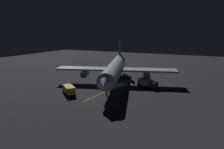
% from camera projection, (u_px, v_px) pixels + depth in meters
% --- Properties ---
extents(ground_plane, '(180.00, 180.00, 0.20)m').
position_uv_depth(ground_plane, '(115.00, 85.00, 57.39)').
color(ground_plane, '#28282D').
extents(apron_guide_stripe, '(3.58, 24.02, 0.01)m').
position_uv_depth(apron_guide_stripe, '(113.00, 89.00, 53.35)').
color(apron_guide_stripe, gold).
rests_on(apron_guide_stripe, ground_plane).
extents(airliner, '(35.77, 39.40, 12.03)m').
position_uv_depth(airliner, '(115.00, 69.00, 56.94)').
color(airliner, silver).
rests_on(airliner, ground_plane).
extents(baggage_truck, '(5.83, 5.24, 2.18)m').
position_uv_depth(baggage_truck, '(69.00, 90.00, 48.46)').
color(baggage_truck, gold).
rests_on(baggage_truck, ground_plane).
extents(catering_truck, '(6.19, 4.33, 2.29)m').
position_uv_depth(catering_truck, '(147.00, 83.00, 54.43)').
color(catering_truck, silver).
rests_on(catering_truck, ground_plane).
extents(ground_crew_worker, '(0.40, 0.40, 1.74)m').
position_uv_depth(ground_crew_worker, '(106.00, 92.00, 47.67)').
color(ground_crew_worker, black).
rests_on(ground_crew_worker, ground_plane).
extents(traffic_cone_near_left, '(0.50, 0.50, 0.55)m').
position_uv_depth(traffic_cone_near_left, '(110.00, 88.00, 53.45)').
color(traffic_cone_near_left, '#EA590F').
rests_on(traffic_cone_near_left, ground_plane).
extents(traffic_cone_near_right, '(0.50, 0.50, 0.55)m').
position_uv_depth(traffic_cone_near_right, '(132.00, 88.00, 52.67)').
color(traffic_cone_near_right, '#EA590F').
rests_on(traffic_cone_near_right, ground_plane).
extents(traffic_cone_under_wing, '(0.50, 0.50, 0.55)m').
position_uv_depth(traffic_cone_under_wing, '(103.00, 88.00, 53.34)').
color(traffic_cone_under_wing, '#EA590F').
rests_on(traffic_cone_under_wing, ground_plane).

